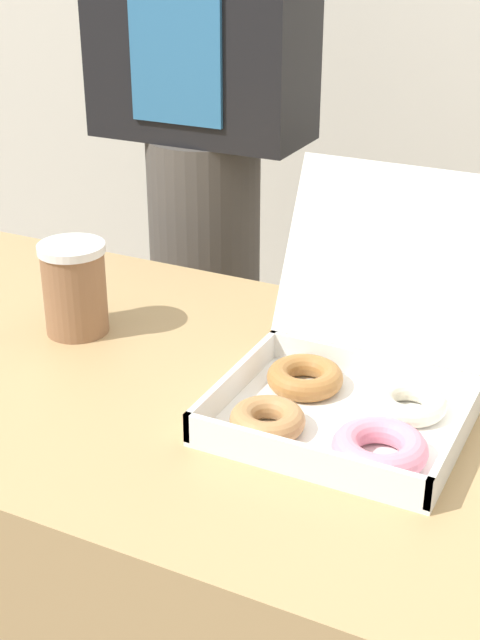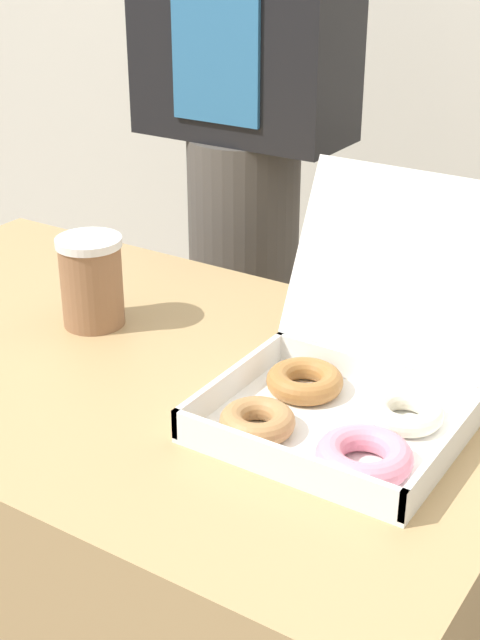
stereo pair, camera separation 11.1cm
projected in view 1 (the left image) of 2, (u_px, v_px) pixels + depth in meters
table at (137, 576)px, 1.39m from camera, size 1.12×0.67×0.77m
donut_box at (351, 384)px, 1.08m from camera, size 0.29×0.36×0.27m
coffee_cup at (75, 288)px, 1.28m from camera, size 0.10×0.10×0.14m
person_customer at (203, 137)px, 1.75m from camera, size 0.42×0.23×1.70m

